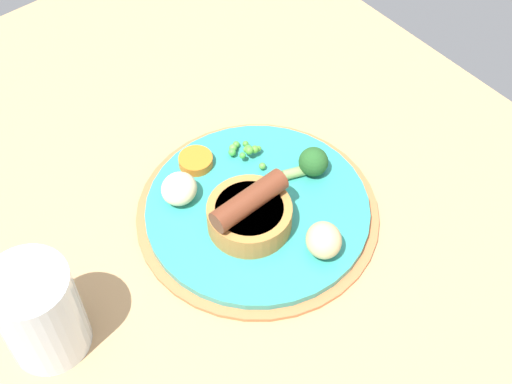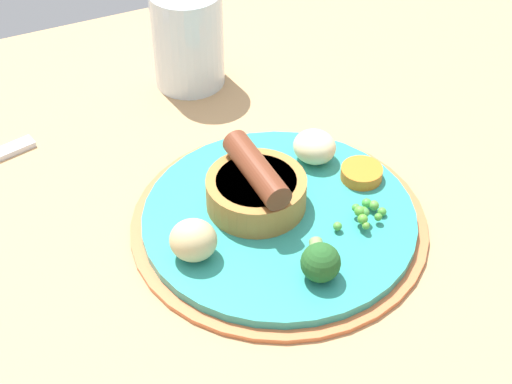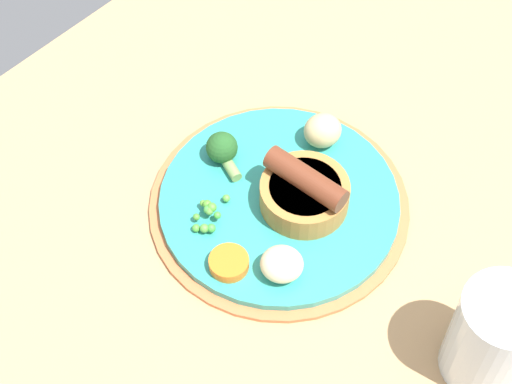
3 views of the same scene
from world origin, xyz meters
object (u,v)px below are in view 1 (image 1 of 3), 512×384
(broccoli_floret_far, at_px, (312,163))
(drinking_glass, at_px, (39,312))
(potato_chunk_0, at_px, (324,240))
(pea_pile, at_px, (246,150))
(carrot_slice_1, at_px, (196,161))
(dinner_plate, at_px, (258,211))
(potato_chunk_1, at_px, (179,189))
(sausage_pudding, at_px, (249,213))

(broccoli_floret_far, height_order, drinking_glass, drinking_glass)
(potato_chunk_0, bearing_deg, pea_pile, -7.55)
(potato_chunk_0, relative_size, carrot_slice_1, 1.04)
(dinner_plate, height_order, drinking_glass, drinking_glass)
(potato_chunk_1, relative_size, drinking_glass, 0.38)
(broccoli_floret_far, bearing_deg, pea_pile, 143.97)
(drinking_glass, bearing_deg, pea_pile, -78.75)
(sausage_pudding, height_order, pea_pile, sausage_pudding)
(sausage_pudding, bearing_deg, pea_pile, 51.33)
(pea_pile, xyz_separation_m, broccoli_floret_far, (-0.07, -0.04, 0.01))
(potato_chunk_1, bearing_deg, dinner_plate, -137.69)
(pea_pile, height_order, drinking_glass, drinking_glass)
(drinking_glass, bearing_deg, carrot_slice_1, -70.45)
(sausage_pudding, distance_m, potato_chunk_1, 0.09)
(dinner_plate, relative_size, carrot_slice_1, 6.86)
(potato_chunk_0, xyz_separation_m, potato_chunk_1, (0.15, 0.08, -0.00))
(sausage_pudding, xyz_separation_m, potato_chunk_0, (-0.08, -0.04, -0.00))
(potato_chunk_0, height_order, potato_chunk_1, potato_chunk_0)
(potato_chunk_0, bearing_deg, potato_chunk_1, 26.16)
(broccoli_floret_far, bearing_deg, sausage_pudding, -151.44)
(potato_chunk_0, xyz_separation_m, carrot_slice_1, (0.18, 0.03, -0.01))
(dinner_plate, relative_size, potato_chunk_1, 6.45)
(broccoli_floret_far, distance_m, carrot_slice_1, 0.13)
(dinner_plate, xyz_separation_m, potato_chunk_1, (0.07, 0.06, 0.02))
(broccoli_floret_far, relative_size, potato_chunk_1, 1.25)
(potato_chunk_0, bearing_deg, broccoli_floret_far, -35.63)
(sausage_pudding, height_order, drinking_glass, drinking_glass)
(dinner_plate, relative_size, broccoli_floret_far, 5.15)
(pea_pile, bearing_deg, potato_chunk_1, 91.20)
(sausage_pudding, height_order, carrot_slice_1, sausage_pudding)
(dinner_plate, distance_m, drinking_glass, 0.26)
(potato_chunk_1, height_order, drinking_glass, drinking_glass)
(potato_chunk_0, distance_m, carrot_slice_1, 0.19)
(carrot_slice_1, bearing_deg, sausage_pudding, 176.76)
(carrot_slice_1, bearing_deg, potato_chunk_0, -169.94)
(sausage_pudding, xyz_separation_m, broccoli_floret_far, (0.01, -0.10, -0.00))
(pea_pile, bearing_deg, potato_chunk_0, 172.45)
(dinner_plate, bearing_deg, broccoli_floret_far, -89.85)
(dinner_plate, distance_m, sausage_pudding, 0.04)
(sausage_pudding, relative_size, potato_chunk_1, 2.18)
(sausage_pudding, bearing_deg, drinking_glass, 172.44)
(potato_chunk_1, xyz_separation_m, drinking_glass, (-0.06, 0.20, 0.03))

